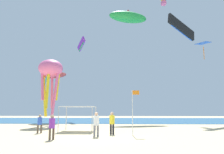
{
  "coord_description": "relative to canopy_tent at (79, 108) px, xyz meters",
  "views": [
    {
      "loc": [
        2.15,
        -17.01,
        2.04
      ],
      "look_at": [
        0.92,
        9.59,
        6.08
      ],
      "focal_mm": 34.77,
      "sensor_mm": 36.0,
      "label": 1
    }
  ],
  "objects": [
    {
      "name": "canopy_tent",
      "position": [
        0.0,
        0.0,
        0.0
      ],
      "size": [
        3.2,
        2.92,
        2.37
      ],
      "color": "#B2B2B7",
      "rests_on": "ground"
    },
    {
      "name": "person_near_tent",
      "position": [
        -3.0,
        -2.17,
        -1.3
      ],
      "size": [
        0.4,
        0.39,
        1.63
      ],
      "rotation": [
        0.0,
        0.0,
        3.67
      ],
      "color": "brown",
      "rests_on": "ground"
    },
    {
      "name": "ocean_strip",
      "position": [
        2.16,
        22.2,
        -2.24
      ],
      "size": [
        110.0,
        23.81,
        0.03
      ],
      "primitive_type": "cube",
      "color": "#28608C",
      "rests_on": "ground"
    },
    {
      "name": "kite_diamond_blue",
      "position": [
        15.04,
        6.57,
        8.35
      ],
      "size": [
        2.27,
        2.27,
        2.3
      ],
      "rotation": [
        0.0,
        0.0,
        5.43
      ],
      "color": "blue"
    },
    {
      "name": "kite_box_yellow",
      "position": [
        12.71,
        19.31,
        21.28
      ],
      "size": [
        1.04,
        1.15,
        1.92
      ],
      "rotation": [
        0.0,
        0.0,
        0.26
      ],
      "color": "yellow"
    },
    {
      "name": "kite_octopus_pink",
      "position": [
        -5.12,
        6.38,
        4.85
      ],
      "size": [
        4.35,
        4.35,
        7.5
      ],
      "rotation": [
        0.0,
        0.0,
        3.68
      ],
      "color": "pink"
    },
    {
      "name": "kite_delta_red",
      "position": [
        -7.23,
        14.29,
        5.9
      ],
      "size": [
        5.49,
        5.46,
        3.57
      ],
      "rotation": [
        0.0,
        0.0,
        1.13
      ],
      "color": "red"
    },
    {
      "name": "kite_inflatable_green",
      "position": [
        5.63,
        19.04,
        17.87
      ],
      "size": [
        8.11,
        4.83,
        2.98
      ],
      "rotation": [
        0.0,
        0.0,
        0.31
      ],
      "color": "green"
    },
    {
      "name": "person_central",
      "position": [
        2.31,
        -4.49,
        -1.16
      ],
      "size": [
        0.44,
        0.44,
        1.87
      ],
      "rotation": [
        0.0,
        0.0,
        3.91
      ],
      "color": "slate",
      "rests_on": "ground"
    },
    {
      "name": "ground",
      "position": [
        2.16,
        -4.45,
        -2.3
      ],
      "size": [
        110.0,
        110.0,
        0.1
      ],
      "primitive_type": "cube",
      "color": "#D1BA8C"
    },
    {
      "name": "person_rightmost",
      "position": [
        3.46,
        -2.96,
        -1.16
      ],
      "size": [
        0.44,
        0.44,
        1.86
      ],
      "rotation": [
        0.0,
        0.0,
        2.29
      ],
      "color": "black",
      "rests_on": "ground"
    },
    {
      "name": "person_leftmost",
      "position": [
        -0.55,
        -6.37,
        -1.25
      ],
      "size": [
        0.41,
        0.41,
        1.71
      ],
      "rotation": [
        0.0,
        0.0,
        4.15
      ],
      "color": "brown",
      "rests_on": "ground"
    },
    {
      "name": "banner_flag",
      "position": [
        5.22,
        -3.53,
        -0.07
      ],
      "size": [
        0.61,
        0.06,
        3.63
      ],
      "color": "silver",
      "rests_on": "ground"
    },
    {
      "name": "kite_parafoil_purple",
      "position": [
        -4.06,
        21.58,
        13.21
      ],
      "size": [
        2.36,
        3.56,
        2.46
      ],
      "rotation": [
        0.0,
        0.0,
        2.05
      ],
      "color": "purple"
    },
    {
      "name": "kite_parafoil_black",
      "position": [
        14.29,
        13.41,
        13.31
      ],
      "size": [
        5.31,
        4.24,
        3.91
      ],
      "rotation": [
        0.0,
        0.0,
        0.6
      ],
      "color": "black"
    }
  ]
}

